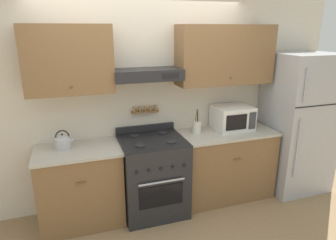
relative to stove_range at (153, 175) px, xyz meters
name	(u,v)px	position (x,y,z in m)	size (l,w,h in m)	color
ground_plane	(160,222)	(0.00, -0.27, -0.47)	(16.00, 16.00, 0.00)	#937551
wall_back	(150,89)	(0.07, 0.32, 1.00)	(5.20, 0.46, 2.55)	beige
counter_left	(81,186)	(-0.84, 0.05, -0.02)	(0.93, 0.63, 0.91)	brown
counter_right	(224,164)	(1.00, 0.05, -0.02)	(1.25, 0.63, 0.91)	brown
stove_range	(153,175)	(0.00, 0.00, 0.00)	(0.75, 0.72, 1.02)	#232326
refrigerator	(298,123)	(2.06, -0.03, 0.47)	(0.82, 0.76, 1.89)	#ADAFB5
tea_kettle	(63,142)	(-0.98, 0.11, 0.52)	(0.22, 0.17, 0.22)	#B7B7BC
microwave	(232,118)	(1.13, 0.12, 0.59)	(0.48, 0.41, 0.31)	white
utensil_crock	(197,127)	(0.61, 0.11, 0.53)	(0.10, 0.10, 0.31)	silver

